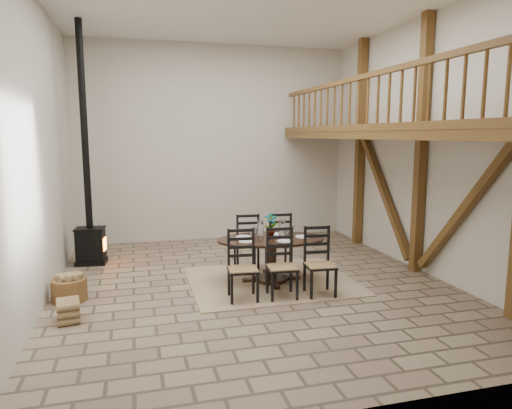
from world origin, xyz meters
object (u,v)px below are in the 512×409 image
object	(u,v)px
log_basket	(69,289)
log_stack	(68,311)
wood_stove	(89,211)
dining_table	(273,260)

from	to	relation	value
log_basket	log_stack	bearing A→B (deg)	-83.85
log_basket	log_stack	xyz separation A→B (m)	(0.10, -0.92, -0.04)
log_stack	wood_stove	bearing A→B (deg)	88.81
dining_table	wood_stove	xyz separation A→B (m)	(-3.34, 2.25, 0.70)
wood_stove	log_basket	size ratio (longest dim) A/B	8.80
dining_table	log_stack	distance (m)	3.53
dining_table	log_basket	size ratio (longest dim) A/B	4.14
dining_table	log_basket	world-z (taller)	dining_table
wood_stove	log_stack	bearing A→B (deg)	-85.02
dining_table	log_stack	world-z (taller)	dining_table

